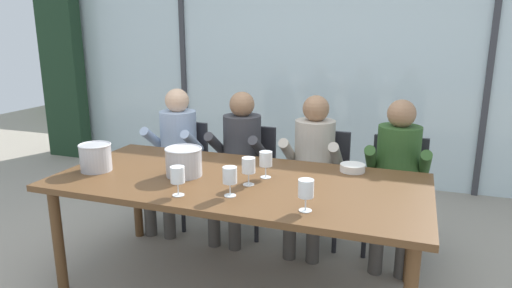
# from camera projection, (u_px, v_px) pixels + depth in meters

# --- Properties ---
(ground) EXTENTS (14.00, 14.00, 0.00)m
(ground) POSITION_uv_depth(u_px,v_px,m) (281.00, 227.00, 4.00)
(ground) COLOR #9E9384
(window_glass_panel) EXTENTS (7.58, 0.03, 2.60)m
(window_glass_panel) POSITION_uv_depth(u_px,v_px,m) (320.00, 66.00, 5.04)
(window_glass_panel) COLOR silver
(window_glass_panel) RESTS_ON ground
(window_mullion_left) EXTENTS (0.06, 0.06, 2.60)m
(window_mullion_left) POSITION_uv_depth(u_px,v_px,m) (184.00, 63.00, 5.58)
(window_mullion_left) COLOR #38383D
(window_mullion_left) RESTS_ON ground
(window_mullion_right) EXTENTS (0.06, 0.06, 2.60)m
(window_mullion_right) POSITION_uv_depth(u_px,v_px,m) (490.00, 71.00, 4.47)
(window_mullion_right) COLOR #38383D
(window_mullion_right) RESTS_ON ground
(hillside_vineyard) EXTENTS (13.58, 2.40, 1.75)m
(hillside_vineyard) POSITION_uv_depth(u_px,v_px,m) (362.00, 73.00, 8.82)
(hillside_vineyard) COLOR #568942
(hillside_vineyard) RESTS_ON ground
(curtain_heavy_drape) EXTENTS (0.56, 0.20, 2.60)m
(curtain_heavy_drape) POSITION_uv_depth(u_px,v_px,m) (62.00, 60.00, 5.99)
(curtain_heavy_drape) COLOR #1E3823
(curtain_heavy_drape) RESTS_ON ground
(dining_table) EXTENTS (2.38, 1.09, 0.77)m
(dining_table) POSITION_uv_depth(u_px,v_px,m) (238.00, 189.00, 2.91)
(dining_table) COLOR brown
(dining_table) RESTS_ON ground
(chair_near_curtain) EXTENTS (0.48, 0.48, 0.89)m
(chair_near_curtain) POSITION_uv_depth(u_px,v_px,m) (182.00, 163.00, 4.12)
(chair_near_curtain) COLOR #232328
(chair_near_curtain) RESTS_ON ground
(chair_left_of_center) EXTENTS (0.46, 0.46, 0.89)m
(chair_left_of_center) POSITION_uv_depth(u_px,v_px,m) (248.00, 169.00, 3.93)
(chair_left_of_center) COLOR #232328
(chair_left_of_center) RESTS_ON ground
(chair_center) EXTENTS (0.46, 0.46, 0.89)m
(chair_center) POSITION_uv_depth(u_px,v_px,m) (321.00, 176.00, 3.75)
(chair_center) COLOR #232328
(chair_center) RESTS_ON ground
(chair_right_of_center) EXTENTS (0.46, 0.46, 0.89)m
(chair_right_of_center) POSITION_uv_depth(u_px,v_px,m) (397.00, 185.00, 3.54)
(chair_right_of_center) COLOR #232328
(chair_right_of_center) RESTS_ON ground
(person_pale_blue_shirt) EXTENTS (0.47, 0.62, 1.21)m
(person_pale_blue_shirt) POSITION_uv_depth(u_px,v_px,m) (175.00, 148.00, 3.96)
(person_pale_blue_shirt) COLOR #9EB2D1
(person_pale_blue_shirt) RESTS_ON ground
(person_charcoal_jacket) EXTENTS (0.46, 0.61, 1.21)m
(person_charcoal_jacket) POSITION_uv_depth(u_px,v_px,m) (239.00, 154.00, 3.77)
(person_charcoal_jacket) COLOR #38383D
(person_charcoal_jacket) RESTS_ON ground
(person_beige_jumper) EXTENTS (0.46, 0.61, 1.21)m
(person_beige_jumper) POSITION_uv_depth(u_px,v_px,m) (312.00, 161.00, 3.56)
(person_beige_jumper) COLOR #B7AD9E
(person_beige_jumper) RESTS_ON ground
(person_olive_shirt) EXTENTS (0.46, 0.61, 1.21)m
(person_olive_shirt) POSITION_uv_depth(u_px,v_px,m) (397.00, 170.00, 3.36)
(person_olive_shirt) COLOR #2D5123
(person_olive_shirt) RESTS_ON ground
(ice_bucket_primary) EXTENTS (0.24, 0.24, 0.19)m
(ice_bucket_primary) POSITION_uv_depth(u_px,v_px,m) (184.00, 161.00, 2.95)
(ice_bucket_primary) COLOR #B7B7BC
(ice_bucket_primary) RESTS_ON dining_table
(ice_bucket_secondary) EXTENTS (0.22, 0.22, 0.19)m
(ice_bucket_secondary) POSITION_uv_depth(u_px,v_px,m) (96.00, 157.00, 3.05)
(ice_bucket_secondary) COLOR #B7B7BC
(ice_bucket_secondary) RESTS_ON dining_table
(tasting_bowl) EXTENTS (0.17, 0.17, 0.05)m
(tasting_bowl) POSITION_uv_depth(u_px,v_px,m) (353.00, 168.00, 3.05)
(tasting_bowl) COLOR silver
(tasting_bowl) RESTS_ON dining_table
(wine_glass_by_left_taster) EXTENTS (0.08, 0.08, 0.17)m
(wine_glass_by_left_taster) POSITION_uv_depth(u_px,v_px,m) (266.00, 160.00, 2.90)
(wine_glass_by_left_taster) COLOR silver
(wine_glass_by_left_taster) RESTS_ON dining_table
(wine_glass_near_bucket) EXTENTS (0.08, 0.08, 0.17)m
(wine_glass_near_bucket) POSITION_uv_depth(u_px,v_px,m) (306.00, 190.00, 2.37)
(wine_glass_near_bucket) COLOR silver
(wine_glass_near_bucket) RESTS_ON dining_table
(wine_glass_center_pour) EXTENTS (0.08, 0.08, 0.17)m
(wine_glass_center_pour) POSITION_uv_depth(u_px,v_px,m) (249.00, 167.00, 2.77)
(wine_glass_center_pour) COLOR silver
(wine_glass_center_pour) RESTS_ON dining_table
(wine_glass_by_right_taster) EXTENTS (0.08, 0.08, 0.17)m
(wine_glass_by_right_taster) POSITION_uv_depth(u_px,v_px,m) (178.00, 176.00, 2.59)
(wine_glass_by_right_taster) COLOR silver
(wine_glass_by_right_taster) RESTS_ON dining_table
(wine_glass_spare_empty) EXTENTS (0.08, 0.08, 0.17)m
(wine_glass_spare_empty) POSITION_uv_depth(u_px,v_px,m) (230.00, 177.00, 2.58)
(wine_glass_spare_empty) COLOR silver
(wine_glass_spare_empty) RESTS_ON dining_table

